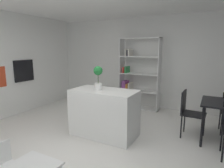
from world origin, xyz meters
TOP-DOWN VIEW (x-y plane):
  - ground_plane at (0.00, 0.00)m, footprint 10.12×10.12m
  - back_partition at (0.00, 2.90)m, footprint 7.35×0.06m
  - built_in_oven at (-2.93, 0.80)m, footprint 0.06×0.58m
  - kitchen_island at (-0.22, 0.52)m, footprint 1.30×0.69m
  - potted_plant_on_island at (-0.33, 0.47)m, footprint 0.18×0.18m
  - open_bookshelf at (-0.33, 2.58)m, footprint 1.17×0.37m
  - child_chair_left at (-0.49, -1.44)m, footprint 0.33×0.33m
  - dining_chair_island_side at (1.28, 1.26)m, footprint 0.45×0.42m

SIDE VIEW (x-z plane):
  - ground_plane at x=0.00m, z-range 0.00..0.00m
  - child_chair_left at x=-0.49m, z-range 0.04..0.65m
  - kitchen_island at x=-0.22m, z-range 0.00..0.94m
  - dining_chair_island_side at x=1.28m, z-range 0.09..1.01m
  - open_bookshelf at x=-0.33m, z-range -0.01..2.04m
  - built_in_oven at x=-2.93m, z-range 0.86..1.44m
  - potted_plant_on_island at x=-0.33m, z-range 0.98..1.45m
  - back_partition at x=0.00m, z-range 0.00..2.66m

